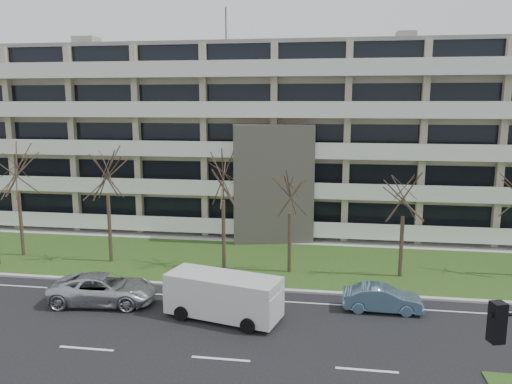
# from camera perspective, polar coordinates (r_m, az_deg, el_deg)

# --- Properties ---
(ground) EXTENTS (160.00, 160.00, 0.00)m
(ground) POSITION_cam_1_polar(r_m,az_deg,el_deg) (22.08, -4.05, -18.50)
(ground) COLOR black
(ground) RESTS_ON ground
(grass_verge) EXTENTS (90.00, 10.00, 0.06)m
(grass_verge) POSITION_cam_1_polar(r_m,az_deg,el_deg) (33.86, 0.78, -8.00)
(grass_verge) COLOR #264316
(grass_verge) RESTS_ON ground
(curb) EXTENTS (90.00, 0.35, 0.12)m
(curb) POSITION_cam_1_polar(r_m,az_deg,el_deg) (29.19, -0.57, -10.97)
(curb) COLOR #B2B2AD
(curb) RESTS_ON ground
(sidewalk) EXTENTS (90.00, 2.00, 0.08)m
(sidewalk) POSITION_cam_1_polar(r_m,az_deg,el_deg) (39.08, 1.88, -5.50)
(sidewalk) COLOR #B2B2AD
(sidewalk) RESTS_ON ground
(lane_edge_line) EXTENTS (90.00, 0.12, 0.01)m
(lane_edge_line) POSITION_cam_1_polar(r_m,az_deg,el_deg) (27.84, -1.08, -12.17)
(lane_edge_line) COLOR white
(lane_edge_line) RESTS_ON ground
(apartment_building) EXTENTS (60.50, 15.10, 18.75)m
(apartment_building) POSITION_cam_1_polar(r_m,az_deg,el_deg) (44.52, 2.96, 6.31)
(apartment_building) COLOR tan
(apartment_building) RESTS_ON ground
(silver_pickup) EXTENTS (5.84, 3.10, 1.56)m
(silver_pickup) POSITION_cam_1_polar(r_m,az_deg,el_deg) (28.32, -17.02, -10.55)
(silver_pickup) COLOR #B8BAC0
(silver_pickup) RESTS_ON ground
(blue_sedan) EXTENTS (4.04, 1.44, 1.33)m
(blue_sedan) POSITION_cam_1_polar(r_m,az_deg,el_deg) (27.00, 14.22, -11.72)
(blue_sedan) COLOR #668EB1
(blue_sedan) RESTS_ON ground
(white_van) EXTENTS (6.02, 3.40, 2.20)m
(white_van) POSITION_cam_1_polar(r_m,az_deg,el_deg) (25.16, -3.60, -11.46)
(white_van) COLOR silver
(white_van) RESTS_ON ground
(tree_1) EXTENTS (4.09, 4.09, 8.19)m
(tree_1) POSITION_cam_1_polar(r_m,az_deg,el_deg) (37.66, -25.73, 2.72)
(tree_1) COLOR #382B21
(tree_1) RESTS_ON ground
(tree_2) EXTENTS (4.16, 4.16, 8.33)m
(tree_2) POSITION_cam_1_polar(r_m,az_deg,el_deg) (33.97, -16.73, 2.78)
(tree_2) COLOR #382B21
(tree_2) RESTS_ON ground
(tree_3) EXTENTS (4.02, 4.02, 8.05)m
(tree_3) POSITION_cam_1_polar(r_m,az_deg,el_deg) (31.28, -3.80, 2.19)
(tree_3) COLOR #382B21
(tree_3) RESTS_ON ground
(tree_4) EXTENTS (3.44, 3.44, 6.88)m
(tree_4) POSITION_cam_1_polar(r_m,az_deg,el_deg) (30.71, 3.93, 0.31)
(tree_4) COLOR #382B21
(tree_4) RESTS_ON ground
(tree_5) EXTENTS (3.41, 3.41, 6.81)m
(tree_5) POSITION_cam_1_polar(r_m,az_deg,el_deg) (31.11, 16.57, -0.06)
(tree_5) COLOR #382B21
(tree_5) RESTS_ON ground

